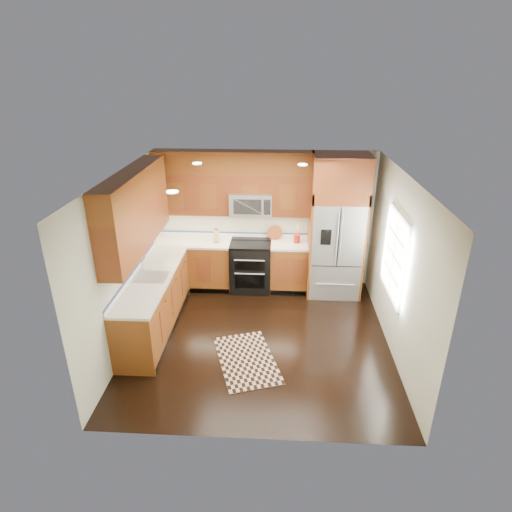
# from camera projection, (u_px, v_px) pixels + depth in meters

# --- Properties ---
(ground) EXTENTS (4.00, 4.00, 0.00)m
(ground) POSITION_uv_depth(u_px,v_px,m) (259.00, 338.00, 6.77)
(ground) COLOR black
(ground) RESTS_ON ground
(wall_back) EXTENTS (4.00, 0.02, 2.60)m
(wall_back) POSITION_uv_depth(u_px,v_px,m) (265.00, 219.00, 8.07)
(wall_back) COLOR beige
(wall_back) RESTS_ON ground
(wall_left) EXTENTS (0.02, 4.00, 2.60)m
(wall_left) POSITION_uv_depth(u_px,v_px,m) (125.00, 261.00, 6.35)
(wall_left) COLOR beige
(wall_left) RESTS_ON ground
(wall_right) EXTENTS (0.02, 4.00, 2.60)m
(wall_right) POSITION_uv_depth(u_px,v_px,m) (399.00, 267.00, 6.14)
(wall_right) COLOR beige
(wall_right) RESTS_ON ground
(window) EXTENTS (0.04, 1.10, 1.30)m
(window) POSITION_uv_depth(u_px,v_px,m) (395.00, 255.00, 6.28)
(window) COLOR white
(window) RESTS_ON ground
(base_cabinets) EXTENTS (2.85, 3.00, 0.90)m
(base_cabinets) POSITION_uv_depth(u_px,v_px,m) (192.00, 284.00, 7.47)
(base_cabinets) COLOR brown
(base_cabinets) RESTS_ON ground
(countertop) EXTENTS (2.86, 3.01, 0.04)m
(countertop) POSITION_uv_depth(u_px,v_px,m) (200.00, 257.00, 7.38)
(countertop) COLOR silver
(countertop) RESTS_ON base_cabinets
(upper_cabinets) EXTENTS (2.85, 3.00, 1.15)m
(upper_cabinets) POSITION_uv_depth(u_px,v_px,m) (193.00, 194.00, 7.00)
(upper_cabinets) COLOR brown
(upper_cabinets) RESTS_ON ground
(range) EXTENTS (0.76, 0.67, 0.95)m
(range) POSITION_uv_depth(u_px,v_px,m) (251.00, 266.00, 8.11)
(range) COLOR black
(range) RESTS_ON ground
(microwave) EXTENTS (0.76, 0.40, 0.42)m
(microwave) POSITION_uv_depth(u_px,v_px,m) (251.00, 204.00, 7.75)
(microwave) COLOR #B2B2B7
(microwave) RESTS_ON ground
(refrigerator) EXTENTS (0.98, 0.75, 2.60)m
(refrigerator) POSITION_uv_depth(u_px,v_px,m) (337.00, 227.00, 7.66)
(refrigerator) COLOR #B2B2B7
(refrigerator) RESTS_ON ground
(sink_faucet) EXTENTS (0.54, 0.44, 0.37)m
(sink_faucet) POSITION_uv_depth(u_px,v_px,m) (149.00, 273.00, 6.66)
(sink_faucet) COLOR #B2B2B7
(sink_faucet) RESTS_ON countertop
(rug) EXTENTS (1.14, 1.47, 0.01)m
(rug) POSITION_uv_depth(u_px,v_px,m) (247.00, 360.00, 6.27)
(rug) COLOR black
(rug) RESTS_ON ground
(knife_block) EXTENTS (0.11, 0.14, 0.27)m
(knife_block) POSITION_uv_depth(u_px,v_px,m) (216.00, 236.00, 7.95)
(knife_block) COLOR tan
(knife_block) RESTS_ON countertop
(utensil_crock) EXTENTS (0.16, 0.16, 0.34)m
(utensil_crock) POSITION_uv_depth(u_px,v_px,m) (297.00, 237.00, 7.90)
(utensil_crock) COLOR #AD1C15
(utensil_crock) RESTS_ON countertop
(cutting_board) EXTENTS (0.29, 0.29, 0.02)m
(cutting_board) POSITION_uv_depth(u_px,v_px,m) (275.00, 239.00, 8.10)
(cutting_board) COLOR brown
(cutting_board) RESTS_ON countertop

